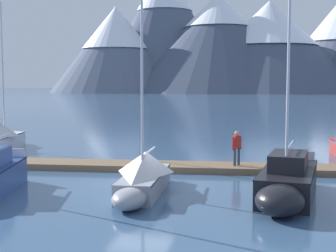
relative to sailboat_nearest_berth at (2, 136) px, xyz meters
The scene contains 10 objects.
ground_plane 14.60m from the sailboat_nearest_berth, 38.33° to the right, with size 700.00×700.00×0.00m, color #38567A.
mountain_west_summit 191.22m from the sailboat_nearest_berth, 104.81° to the left, with size 58.68×58.68×38.27m.
mountain_central_massif 206.99m from the sailboat_nearest_berth, 98.51° to the left, with size 64.95×64.95×62.10m.
mountain_shoulder_ridge 194.22m from the sailboat_nearest_berth, 91.19° to the left, with size 84.15×84.15×44.02m.
mountain_east_summit 195.32m from the sailboat_nearest_berth, 84.55° to the left, with size 81.57×81.57×40.07m.
dock 12.52m from the sailboat_nearest_berth, 23.79° to the right, with size 27.57×3.88×0.30m.
sailboat_nearest_berth is the anchor object (origin of this frame).
sailboat_mid_dock_port 15.75m from the sailboat_nearest_berth, 41.02° to the right, with size 1.80×6.04×8.27m.
sailboat_mid_dock_starboard 20.21m from the sailboat_nearest_berth, 30.98° to the right, with size 2.61×6.68×7.80m.
person_on_dock 15.96m from the sailboat_nearest_berth, 17.87° to the right, with size 0.43×0.45×1.69m.
Camera 1 is at (4.99, -19.58, 4.32)m, focal length 52.38 mm.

